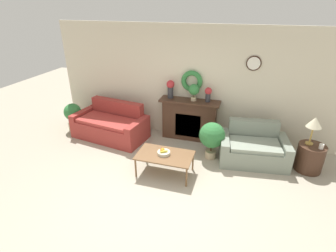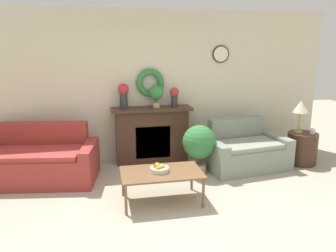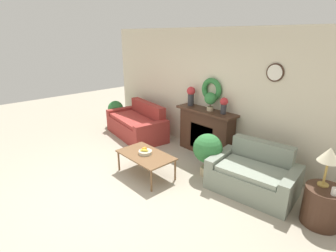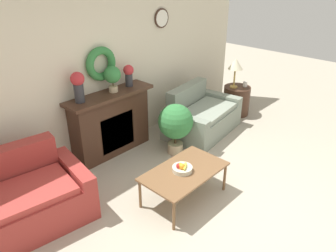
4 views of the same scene
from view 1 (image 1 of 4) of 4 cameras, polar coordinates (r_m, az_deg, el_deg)
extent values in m
plane|color=#ADA38E|center=(4.77, -2.84, -15.50)|extent=(16.00, 16.00, 0.00)
cube|color=beige|center=(6.34, 4.87, 9.19)|extent=(6.80, 0.06, 2.70)
cylinder|color=#382319|center=(6.03, 18.17, 12.84)|extent=(0.32, 0.02, 0.32)
cylinder|color=white|center=(6.02, 18.17, 12.82)|extent=(0.27, 0.01, 0.27)
torus|color=#337A3D|center=(6.22, 5.20, 9.69)|extent=(0.50, 0.11, 0.50)
cube|color=#42281C|center=(6.45, 4.66, 1.25)|extent=(1.29, 0.34, 0.96)
cube|color=black|center=(6.34, 4.32, 0.09)|extent=(0.62, 0.02, 0.58)
cube|color=orange|center=(6.37, 4.28, -0.53)|extent=(0.50, 0.01, 0.32)
cube|color=#42281C|center=(6.23, 4.75, 5.38)|extent=(1.43, 0.41, 0.05)
cube|color=#9E332D|center=(6.66, -12.94, -1.00)|extent=(1.55, 0.92, 0.45)
cube|color=#9E332D|center=(6.90, -10.81, 2.09)|extent=(1.47, 0.42, 0.87)
cube|color=#9E332D|center=(7.20, -17.63, 1.11)|extent=(0.31, 0.93, 0.59)
cube|color=#9E332D|center=(6.27, -6.55, -1.52)|extent=(0.31, 0.93, 0.59)
cube|color=#AD3832|center=(6.55, -13.16, 1.06)|extent=(1.48, 0.86, 0.08)
cube|color=gray|center=(5.83, 18.06, -6.03)|extent=(1.13, 0.82, 0.40)
cube|color=gray|center=(6.11, 17.82, -2.24)|extent=(1.07, 0.33, 0.82)
cube|color=gray|center=(5.80, 12.08, -4.60)|extent=(0.29, 0.89, 0.54)
cube|color=gray|center=(6.01, 23.79, -5.26)|extent=(0.29, 0.89, 0.54)
cube|color=gray|center=(5.71, 18.39, -3.96)|extent=(1.08, 0.76, 0.08)
cube|color=brown|center=(5.12, -0.69, -6.38)|extent=(1.09, 0.64, 0.03)
cylinder|color=brown|center=(5.18, -7.04, -9.08)|extent=(0.04, 0.04, 0.41)
cylinder|color=brown|center=(4.91, 4.03, -11.09)|extent=(0.04, 0.04, 0.41)
cylinder|color=brown|center=(5.61, -4.74, -5.97)|extent=(0.04, 0.04, 0.41)
cylinder|color=brown|center=(5.37, 5.44, -7.62)|extent=(0.04, 0.04, 0.41)
cylinder|color=beige|center=(5.12, -0.92, -5.86)|extent=(0.25, 0.25, 0.06)
sphere|color=#B2231E|center=(5.12, -1.27, -5.19)|extent=(0.08, 0.08, 0.08)
sphere|color=orange|center=(5.11, -1.19, -5.24)|extent=(0.08, 0.08, 0.08)
sphere|color=orange|center=(5.08, -1.26, -5.39)|extent=(0.08, 0.08, 0.08)
ellipsoid|color=yellow|center=(5.06, -0.90, -5.55)|extent=(0.16, 0.13, 0.04)
cylinder|color=#42281C|center=(6.02, 28.47, -6.08)|extent=(0.52, 0.52, 0.57)
cylinder|color=#B28E42|center=(5.92, 28.37, -3.32)|extent=(0.15, 0.15, 0.02)
cylinder|color=#B28E42|center=(5.84, 28.74, -1.74)|extent=(0.03, 0.03, 0.35)
cone|color=beige|center=(5.74, 29.31, 0.71)|extent=(0.28, 0.28, 0.20)
cylinder|color=silver|center=(5.82, 30.41, -3.85)|extent=(0.09, 0.09, 0.10)
cylinder|color=#2D2D33|center=(6.32, 0.54, 7.29)|extent=(0.14, 0.14, 0.27)
sphere|color=#B72D33|center=(6.26, 0.55, 9.08)|extent=(0.19, 0.19, 0.19)
cylinder|color=#2D2D33|center=(6.15, 8.69, 6.13)|extent=(0.12, 0.12, 0.20)
sphere|color=#B72D33|center=(6.10, 8.78, 7.54)|extent=(0.16, 0.16, 0.16)
cylinder|color=tan|center=(6.20, 5.59, 5.94)|extent=(0.13, 0.13, 0.09)
cylinder|color=#4C3823|center=(6.17, 5.63, 6.63)|extent=(0.02, 0.02, 0.07)
sphere|color=#337A3D|center=(6.13, 5.68, 7.90)|extent=(0.26, 0.26, 0.26)
cylinder|color=tan|center=(7.43, -19.58, -0.04)|extent=(0.32, 0.32, 0.21)
cylinder|color=#4C3823|center=(7.36, -19.77, 1.11)|extent=(0.05, 0.05, 0.12)
sphere|color=#337A3D|center=(7.27, -20.06, 2.90)|extent=(0.44, 0.44, 0.44)
cylinder|color=tan|center=(5.87, 9.23, -6.05)|extent=(0.24, 0.24, 0.17)
cylinder|color=#4C3823|center=(5.79, 9.34, -4.70)|extent=(0.04, 0.04, 0.15)
sphere|color=#337A3D|center=(5.64, 9.56, -1.98)|extent=(0.55, 0.55, 0.55)
camera|label=2|loc=(2.32, -61.31, -16.41)|focal=35.00mm
camera|label=3|loc=(2.70, 70.54, -4.64)|focal=28.00mm
camera|label=4|loc=(4.43, -48.02, 12.89)|focal=35.00mm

